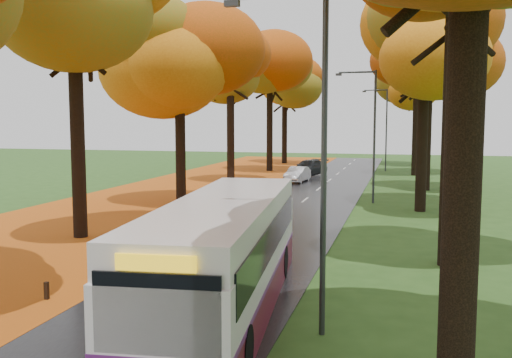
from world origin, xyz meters
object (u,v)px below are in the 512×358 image
at_px(streetlamp_far, 384,123).
at_px(bus, 225,252).
at_px(streetlamp_mid, 370,125).
at_px(car_silver, 297,174).
at_px(car_dark, 309,168).
at_px(streetlamp_near, 313,136).
at_px(car_white, 268,190).

height_order(streetlamp_far, bus, streetlamp_far).
bearing_deg(streetlamp_mid, car_silver, 122.16).
bearing_deg(car_dark, car_silver, -71.31).
height_order(streetlamp_near, bus, streetlamp_near).
height_order(car_white, car_dark, car_dark).
height_order(streetlamp_mid, car_dark, streetlamp_mid).
relative_size(streetlamp_near, car_dark, 1.67).
bearing_deg(streetlamp_near, bus, 157.78).
distance_m(streetlamp_mid, car_silver, 12.51).
relative_size(streetlamp_near, streetlamp_mid, 1.00).
relative_size(streetlamp_near, bus, 0.70).
bearing_deg(streetlamp_near, car_dark, 99.52).
bearing_deg(bus, car_dark, 90.11).
relative_size(streetlamp_near, car_silver, 2.15).
relative_size(streetlamp_far, bus, 0.70).
relative_size(streetlamp_mid, car_white, 2.09).
bearing_deg(car_dark, streetlamp_far, 64.34).
height_order(streetlamp_far, car_white, streetlamp_far).
xyz_separation_m(streetlamp_near, streetlamp_mid, (0.00, 22.00, 0.00)).
height_order(streetlamp_mid, car_white, streetlamp_mid).
distance_m(streetlamp_near, streetlamp_far, 44.00).
relative_size(streetlamp_far, car_dark, 1.67).
relative_size(bus, car_dark, 2.39).
relative_size(bus, car_silver, 3.07).
xyz_separation_m(streetlamp_mid, car_dark, (-6.30, 15.56, -3.98)).
distance_m(car_white, car_silver, 10.60).
bearing_deg(streetlamp_far, streetlamp_mid, -90.00).
distance_m(streetlamp_near, bus, 4.11).
relative_size(streetlamp_far, car_silver, 2.15).
xyz_separation_m(car_white, car_dark, (-0.08, 16.15, 0.04)).
distance_m(bus, car_white, 20.76).
relative_size(bus, car_white, 3.00).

